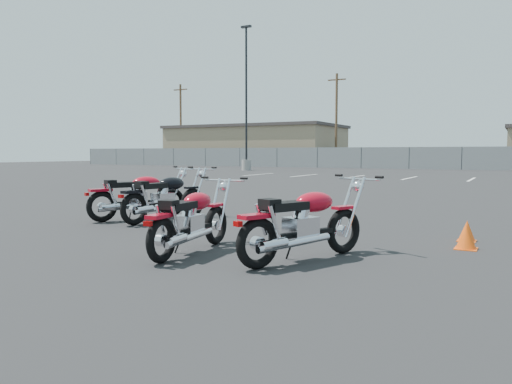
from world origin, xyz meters
The scene contains 13 objects.
ground centered at (0.00, 0.00, 0.00)m, with size 120.00×120.00×0.00m, color black.
motorcycle_front_red centered at (-2.49, 0.65, 0.47)m, with size 1.32×2.06×1.04m.
motorcycle_second_black centered at (-1.85, 0.69, 0.47)m, with size 0.87×2.12×1.04m.
motorcycle_third_red centered at (0.41, -1.60, 0.44)m, with size 0.77×1.98×0.97m.
motorcycle_rear_red centered at (1.90, -1.34, 0.47)m, with size 1.24×2.05×1.03m.
training_cone_near centered at (3.53, 1.08, 0.16)m, with size 0.26×0.26×0.31m.
training_cone_far centered at (3.58, 0.41, 0.17)m, with size 0.29×0.29×0.35m.
light_pole_west centered at (-14.21, 25.96, 2.82)m, with size 0.80×0.70×10.71m.
chainlink_fence centered at (0.00, 35.00, 0.90)m, with size 80.06×0.06×1.80m.
tan_building_west centered at (-22.00, 42.00, 2.16)m, with size 18.40×10.40×4.30m.
utility_pole_a centered at (-30.00, 39.00, 4.69)m, with size 1.80×0.24×9.00m.
utility_pole_b centered at (-12.00, 40.00, 4.69)m, with size 1.80×0.24×9.00m.
parking_line_stripes centered at (-2.50, 20.00, 0.00)m, with size 15.12×4.00×0.01m.
Camera 1 is at (4.23, -6.93, 1.32)m, focal length 35.00 mm.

